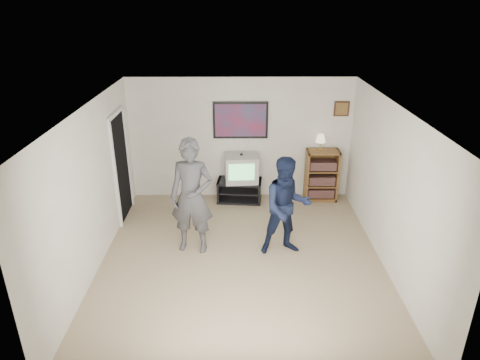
{
  "coord_description": "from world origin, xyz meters",
  "views": [
    {
      "loc": [
        -0.07,
        -5.81,
        3.94
      ],
      "look_at": [
        -0.02,
        0.63,
        1.15
      ],
      "focal_mm": 32.0,
      "sensor_mm": 36.0,
      "label": 1
    }
  ],
  "objects_px": {
    "person_short": "(287,207)",
    "bookshelf": "(321,175)",
    "person_tall": "(192,197)",
    "media_stand": "(239,190)",
    "crt_television": "(241,168)"
  },
  "relations": [
    {
      "from": "person_tall",
      "to": "person_short",
      "type": "distance_m",
      "value": 1.53
    },
    {
      "from": "bookshelf",
      "to": "person_tall",
      "type": "distance_m",
      "value": 3.14
    },
    {
      "from": "crt_television",
      "to": "person_tall",
      "type": "height_order",
      "value": "person_tall"
    },
    {
      "from": "person_tall",
      "to": "crt_television",
      "type": "bearing_deg",
      "value": 73.77
    },
    {
      "from": "crt_television",
      "to": "bookshelf",
      "type": "relative_size",
      "value": 0.61
    },
    {
      "from": "person_short",
      "to": "bookshelf",
      "type": "bearing_deg",
      "value": 56.81
    },
    {
      "from": "bookshelf",
      "to": "person_tall",
      "type": "bearing_deg",
      "value": -142.37
    },
    {
      "from": "media_stand",
      "to": "crt_television",
      "type": "relative_size",
      "value": 1.45
    },
    {
      "from": "media_stand",
      "to": "person_short",
      "type": "xyz_separation_m",
      "value": [
        0.75,
        -1.95,
        0.61
      ]
    },
    {
      "from": "bookshelf",
      "to": "crt_television",
      "type": "bearing_deg",
      "value": -178.26
    },
    {
      "from": "bookshelf",
      "to": "media_stand",
      "type": "bearing_deg",
      "value": -178.3
    },
    {
      "from": "person_tall",
      "to": "bookshelf",
      "type": "bearing_deg",
      "value": 45.2
    },
    {
      "from": "person_short",
      "to": "person_tall",
      "type": "bearing_deg",
      "value": 168.34
    },
    {
      "from": "crt_television",
      "to": "bookshelf",
      "type": "bearing_deg",
      "value": -2.0
    },
    {
      "from": "person_tall",
      "to": "person_short",
      "type": "relative_size",
      "value": 1.16
    }
  ]
}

